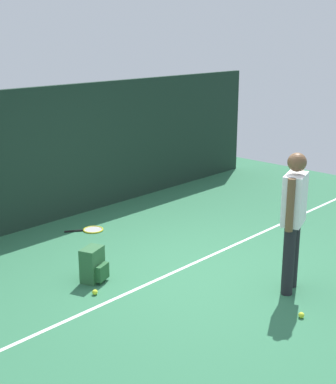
# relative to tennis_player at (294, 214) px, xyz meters

# --- Properties ---
(ground_plane) EXTENTS (12.00, 12.00, 0.00)m
(ground_plane) POSITION_rel_tennis_player_xyz_m (-0.41, 1.23, -0.97)
(ground_plane) COLOR #2D6B47
(back_fence) EXTENTS (10.00, 0.10, 2.21)m
(back_fence) POSITION_rel_tennis_player_xyz_m (-0.41, 4.23, 0.14)
(back_fence) COLOR #192D23
(back_fence) RESTS_ON ground
(court_line) EXTENTS (9.00, 0.05, 0.00)m
(court_line) POSITION_rel_tennis_player_xyz_m (-0.41, 1.36, -0.96)
(court_line) COLOR white
(court_line) RESTS_ON ground
(tennis_player) EXTENTS (0.51, 0.33, 1.70)m
(tennis_player) POSITION_rel_tennis_player_xyz_m (0.00, 0.00, 0.00)
(tennis_player) COLOR black
(tennis_player) RESTS_ON ground
(tennis_racket) EXTENTS (0.61, 0.49, 0.03)m
(tennis_racket) POSITION_rel_tennis_player_xyz_m (-0.32, 3.38, -0.95)
(tennis_racket) COLOR black
(tennis_racket) RESTS_ON ground
(backpack) EXTENTS (0.35, 0.35, 0.44)m
(backpack) POSITION_rel_tennis_player_xyz_m (-1.46, 1.92, -0.76)
(backpack) COLOR #2D6038
(backpack) RESTS_ON ground
(tennis_ball_near_player) EXTENTS (0.07, 0.07, 0.07)m
(tennis_ball_near_player) POSITION_rel_tennis_player_xyz_m (-0.51, -0.47, -0.93)
(tennis_ball_near_player) COLOR #CCE033
(tennis_ball_near_player) RESTS_ON ground
(tennis_ball_by_fence) EXTENTS (0.07, 0.07, 0.07)m
(tennis_ball_by_fence) POSITION_rel_tennis_player_xyz_m (-1.70, 1.61, -0.93)
(tennis_ball_by_fence) COLOR #CCE033
(tennis_ball_by_fence) RESTS_ON ground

